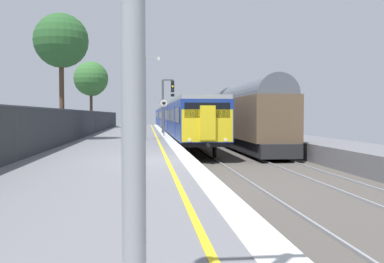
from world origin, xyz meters
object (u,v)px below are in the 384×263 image
object	(u,v)px
platform_lamp_mid	(145,90)
background_tree_centre	(91,80)
freight_train_adjacent_track	(210,114)
commuter_train_at_platform	(173,117)
background_tree_left	(60,42)
speed_limit_sign	(164,113)
signal_gantry	(166,99)

from	to	relation	value
platform_lamp_mid	background_tree_centre	distance (m)	27.22
background_tree_centre	freight_train_adjacent_track	bearing A→B (deg)	-19.46
commuter_train_at_platform	platform_lamp_mid	bearing A→B (deg)	-97.61
background_tree_left	speed_limit_sign	bearing A→B (deg)	37.49
commuter_train_at_platform	background_tree_left	size ratio (longest dim) A/B	7.68
speed_limit_sign	commuter_train_at_platform	bearing A→B (deg)	84.57
platform_lamp_mid	background_tree_left	size ratio (longest dim) A/B	0.68
signal_gantry	commuter_train_at_platform	bearing A→B (deg)	84.22
signal_gantry	background_tree_centre	size ratio (longest dim) A/B	0.58
signal_gantry	background_tree_centre	bearing A→B (deg)	116.75
commuter_train_at_platform	freight_train_adjacent_track	xyz separation A→B (m)	(4.00, -2.83, 0.38)
signal_gantry	platform_lamp_mid	distance (m)	10.00
commuter_train_at_platform	signal_gantry	xyz separation A→B (m)	(-1.46, -14.43, 1.64)
signal_gantry	background_tree_left	bearing A→B (deg)	-124.76
freight_train_adjacent_track	background_tree_centre	distance (m)	15.17
commuter_train_at_platform	background_tree_centre	distance (m)	10.94
commuter_train_at_platform	freight_train_adjacent_track	bearing A→B (deg)	-35.28
platform_lamp_mid	commuter_train_at_platform	bearing A→B (deg)	82.39
freight_train_adjacent_track	speed_limit_sign	world-z (taller)	freight_train_adjacent_track
commuter_train_at_platform	freight_train_adjacent_track	world-z (taller)	freight_train_adjacent_track
background_tree_left	signal_gantry	bearing A→B (deg)	55.24
commuter_train_at_platform	speed_limit_sign	world-z (taller)	commuter_train_at_platform
signal_gantry	platform_lamp_mid	xyz separation A→B (m)	(-1.78, -9.83, 0.26)
background_tree_left	background_tree_centre	bearing A→B (deg)	92.87
freight_train_adjacent_track	signal_gantry	bearing A→B (deg)	-115.22
background_tree_centre	signal_gantry	bearing A→B (deg)	-63.25
freight_train_adjacent_track	background_tree_centre	world-z (taller)	background_tree_centre
signal_gantry	platform_lamp_mid	world-z (taller)	platform_lamp_mid
commuter_train_at_platform	speed_limit_sign	distance (m)	19.52
commuter_train_at_platform	speed_limit_sign	xyz separation A→B (m)	(-1.85, -19.43, 0.49)
freight_train_adjacent_track	speed_limit_sign	bearing A→B (deg)	-109.42
freight_train_adjacent_track	speed_limit_sign	distance (m)	17.60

